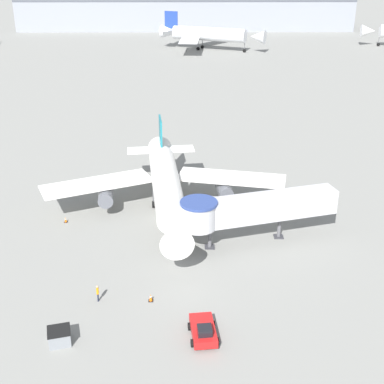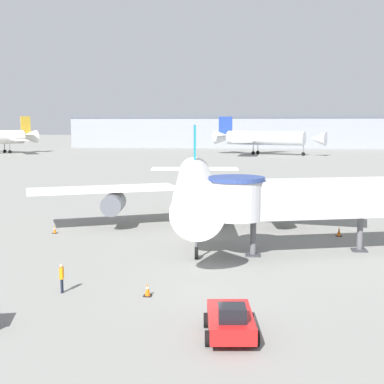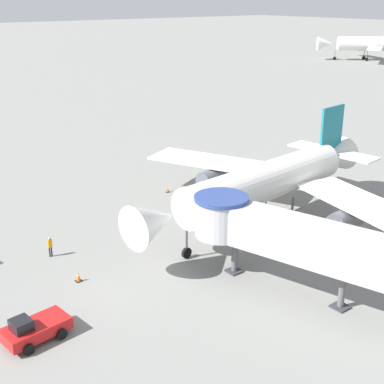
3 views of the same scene
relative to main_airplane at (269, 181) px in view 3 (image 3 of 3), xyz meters
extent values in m
plane|color=gray|center=(0.25, -1.74, -4.04)|extent=(800.00, 800.00, 0.00)
cylinder|color=white|center=(0.08, -0.72, 0.13)|extent=(5.48, 19.53, 3.47)
cone|color=white|center=(1.44, -13.58, 0.13)|extent=(3.85, 4.16, 3.47)
cone|color=white|center=(-1.07, 10.07, 0.13)|extent=(3.99, 5.53, 3.47)
cube|color=white|center=(-8.82, 1.08, -0.47)|extent=(14.49, 9.78, 0.22)
cube|color=white|center=(8.40, 2.91, -0.47)|extent=(14.49, 7.29, 0.22)
cube|color=#19707F|center=(-1.04, 9.81, 3.25)|extent=(0.63, 3.68, 4.51)
cube|color=white|center=(-1.09, 10.32, 0.74)|extent=(9.64, 3.55, 0.18)
cylinder|color=#565960|center=(-7.60, 0.05, -1.68)|extent=(2.28, 3.86, 1.91)
cylinder|color=#565960|center=(7.42, 1.64, -1.68)|extent=(2.28, 3.86, 1.91)
cylinder|color=#4C4C51|center=(1.09, -10.24, -2.60)|extent=(0.18, 0.18, 1.99)
cylinder|color=black|center=(1.09, -10.24, -3.59)|extent=(0.35, 0.92, 0.90)
cylinder|color=#4C4C51|center=(-1.73, 1.51, -2.60)|extent=(0.22, 0.22, 1.99)
cylinder|color=black|center=(-1.73, 1.51, -3.59)|extent=(0.49, 0.94, 0.90)
cylinder|color=#4C4C51|center=(1.37, 1.84, -2.60)|extent=(0.22, 0.22, 1.99)
cylinder|color=black|center=(1.37, 1.84, -3.59)|extent=(0.49, 0.94, 0.90)
cube|color=#B7B7BC|center=(11.71, -6.92, 0.13)|extent=(16.35, 6.90, 2.80)
cylinder|color=#B7B7BC|center=(3.89, -9.13, 0.13)|extent=(3.90, 3.90, 2.80)
cylinder|color=navy|center=(3.89, -9.13, 1.68)|extent=(4.10, 4.09, 0.30)
cylinder|color=#56565B|center=(5.14, -8.77, -2.65)|extent=(0.44, 0.44, 2.78)
cube|color=#333338|center=(5.14, -8.77, -3.98)|extent=(1.10, 1.10, 0.12)
cylinder|color=#56565B|center=(13.27, -6.48, -2.65)|extent=(0.44, 0.44, 2.78)
cube|color=#333338|center=(13.27, -6.48, -3.98)|extent=(1.10, 1.10, 0.12)
cube|color=red|center=(3.98, -24.05, -3.32)|extent=(2.43, 4.20, 0.74)
cube|color=black|center=(4.07, -24.95, -2.62)|extent=(1.32, 1.24, 0.67)
cylinder|color=black|center=(3.07, -25.26, -3.70)|extent=(0.39, 0.72, 0.69)
cylinder|color=black|center=(5.12, -25.04, -3.70)|extent=(0.39, 0.72, 0.69)
cylinder|color=black|center=(2.84, -23.06, -3.70)|extent=(0.39, 0.72, 0.69)
cylinder|color=black|center=(4.88, -22.84, -3.70)|extent=(0.39, 0.72, 0.69)
cube|color=black|center=(-0.86, -18.80, -4.02)|extent=(0.46, 0.46, 0.04)
cone|color=orange|center=(-0.86, -18.80, -3.64)|extent=(0.32, 0.32, 0.72)
cylinder|color=white|center=(-0.86, -18.80, -3.55)|extent=(0.17, 0.17, 0.09)
cube|color=black|center=(-12.32, -2.54, -4.02)|extent=(0.41, 0.41, 0.04)
cone|color=orange|center=(-12.32, -2.54, -3.68)|extent=(0.28, 0.28, 0.64)
cylinder|color=white|center=(-12.32, -2.54, -3.61)|extent=(0.15, 0.15, 0.08)
cube|color=black|center=(12.61, -1.10, -4.02)|extent=(0.51, 0.51, 0.04)
cone|color=orange|center=(12.61, -1.10, -3.61)|extent=(0.35, 0.35, 0.79)
cylinder|color=white|center=(12.61, -1.10, -3.51)|extent=(0.19, 0.19, 0.09)
cylinder|color=#1E2338|center=(-5.89, -18.65, -3.63)|extent=(0.12, 0.12, 0.83)
cylinder|color=#1E2338|center=(-5.88, -18.82, -3.63)|extent=(0.12, 0.12, 0.83)
cube|color=orange|center=(-5.88, -18.74, -2.88)|extent=(0.21, 0.34, 0.66)
sphere|color=tan|center=(-5.88, -18.74, -2.44)|extent=(0.23, 0.23, 0.23)
cylinder|color=white|center=(-75.10, 119.08, 1.22)|extent=(12.97, 13.94, 4.38)
cone|color=white|center=(-82.68, 110.42, 1.22)|extent=(6.47, 6.51, 4.38)
cube|color=white|center=(-79.79, 126.32, 0.45)|extent=(12.88, 8.65, 0.22)
cube|color=white|center=(-67.30, 115.38, 0.45)|extent=(9.84, 12.64, 0.22)
cylinder|color=#4C4C51|center=(-80.36, 113.06, -2.23)|extent=(0.18, 0.18, 2.52)
cylinder|color=black|center=(-80.36, 113.06, -3.49)|extent=(0.92, 1.00, 1.10)
cylinder|color=#4C4C51|center=(-75.37, 121.76, -2.23)|extent=(0.22, 0.22, 2.52)
cylinder|color=black|center=(-75.37, 121.76, -3.49)|extent=(1.03, 1.09, 1.10)
cylinder|color=#4C4C51|center=(-72.40, 119.16, -2.23)|extent=(0.22, 0.22, 2.52)
cylinder|color=black|center=(-72.40, 119.16, -3.49)|extent=(1.03, 1.09, 1.10)
camera|label=1|loc=(2.70, -60.92, 26.52)|focal=50.00mm
camera|label=2|loc=(4.68, -47.60, 5.66)|focal=50.00mm
camera|label=3|loc=(31.68, -33.60, 15.80)|focal=50.00mm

